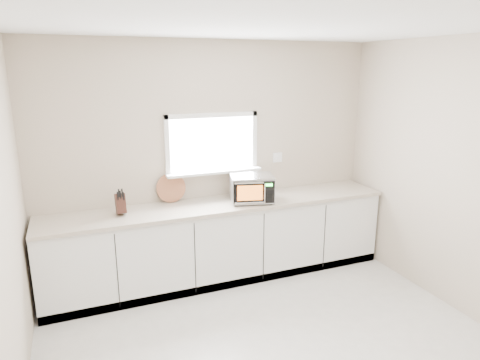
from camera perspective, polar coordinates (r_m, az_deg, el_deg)
back_wall at (r=4.98m, az=-3.76°, el=2.79°), size 4.00×0.17×2.70m
cabinets at (r=4.99m, az=-2.52°, el=-8.30°), size 3.92×0.60×0.88m
countertop at (r=4.82m, az=-2.54°, el=-3.31°), size 3.92×0.64×0.04m
microwave at (r=4.83m, az=1.59°, el=-1.06°), size 0.55×0.48×0.30m
knife_block at (r=4.58m, az=-15.66°, el=-2.97°), size 0.10×0.20×0.29m
cutting_board at (r=4.87m, az=-9.18°, el=-1.04°), size 0.33×0.08×0.33m
coffee_grinder at (r=4.96m, az=2.27°, el=-1.18°), size 0.13×0.13×0.23m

